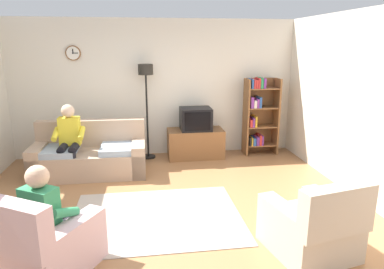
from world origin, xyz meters
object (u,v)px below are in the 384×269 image
tv (196,119)px  bookshelf (259,114)px  tv_stand (195,143)px  armchair_near_bookshelf (311,228)px  floor_lamp (146,85)px  couch (90,156)px  person_on_couch (69,137)px  armchair_near_window (45,245)px  person_in_left_armchair (49,212)px

tv → bookshelf: bookshelf is taller
tv_stand → armchair_near_bookshelf: 3.55m
tv_stand → floor_lamp: floor_lamp is taller
couch → tv: size_ratio=3.19×
couch → tv: (1.96, 0.62, 0.48)m
tv_stand → couch: bearing=-161.7°
tv → person_on_couch: person_on_couch is taller
bookshelf → floor_lamp: size_ratio=0.85×
armchair_near_bookshelf → tv_stand: bearing=101.8°
tv_stand → tv: bearing=-90.0°
couch → armchair_near_bookshelf: (2.68, -2.82, -0.02)m
tv → armchair_near_window: size_ratio=0.51×
floor_lamp → armchair_near_window: bearing=-107.3°
armchair_near_bookshelf → person_in_left_armchair: size_ratio=0.91×
couch → tv_stand: (1.96, 0.65, -0.03)m
tv → tv_stand: bearing=90.0°
couch → armchair_near_window: (-0.07, -2.75, -0.02)m
couch → person_on_couch: 0.51m
bookshelf → floor_lamp: 2.34m
person_in_left_armchair → person_on_couch: bearing=96.3°
armchair_near_window → floor_lamp: bearing=72.7°
floor_lamp → armchair_near_bookshelf: 4.11m
armchair_near_window → armchair_near_bookshelf: (2.75, -0.08, 0.00)m
floor_lamp → bookshelf: bearing=-0.7°
floor_lamp → tv_stand: bearing=-6.0°
tv_stand → floor_lamp: size_ratio=0.59×
couch → person_in_left_armchair: person_in_left_armchair is taller
armchair_near_bookshelf → armchair_near_window: bearing=178.4°
bookshelf → floor_lamp: (-2.26, 0.03, 0.63)m
bookshelf → armchair_near_bookshelf: 3.63m
armchair_near_bookshelf → floor_lamp: bearing=115.0°
couch → floor_lamp: bearing=36.3°
bookshelf → armchair_near_window: bookshelf is taller
tv_stand → bookshelf: bearing=3.0°
floor_lamp → person_on_couch: size_ratio=1.49×
couch → bookshelf: (3.27, 0.72, 0.51)m
tv_stand → bookshelf: 1.42m
tv → floor_lamp: (-0.94, 0.12, 0.66)m
tv → bookshelf: (1.31, 0.09, 0.03)m
armchair_near_bookshelf → person_on_couch: (-2.99, 2.71, 0.41)m
couch → tv_stand: couch is taller
tv_stand → floor_lamp: (-0.94, 0.10, 1.17)m
tv → armchair_near_window: 3.97m
person_in_left_armchair → floor_lamp: bearing=73.0°
person_on_couch → armchair_near_window: bearing=-84.9°
couch → person_in_left_armchair: (-0.02, -2.67, 0.29)m
tv_stand → person_on_couch: size_ratio=0.89×
floor_lamp → tv: bearing=-7.5°
tv_stand → person_on_couch: bearing=-161.5°
floor_lamp → armchair_near_window: 3.84m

